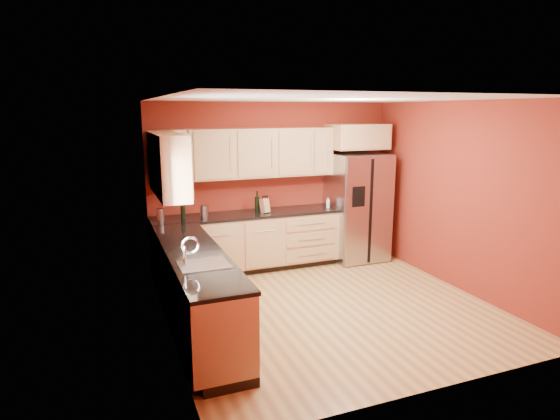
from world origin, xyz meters
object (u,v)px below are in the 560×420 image
Objects in this scene: canister_left at (160,215)px; knife_block at (265,206)px; refrigerator at (357,207)px; wine_bottle_a at (257,201)px; soap_dispenser at (328,203)px.

canister_left is 0.80× the size of knife_block.
refrigerator reaches higher than canister_left.
knife_block reaches higher than canister_left.
wine_bottle_a is at bearing 108.58° from knife_block.
refrigerator is 5.46× the size of wine_bottle_a.
knife_block is at bearing -48.93° from wine_bottle_a.
knife_block is (1.57, -0.02, 0.02)m from canister_left.
knife_block is at bearing 179.38° from refrigerator.
wine_bottle_a is at bearing 3.12° from canister_left.
knife_block is at bearing -0.78° from canister_left.
soap_dispenser is (-0.55, -0.01, 0.11)m from refrigerator.
wine_bottle_a is (1.48, 0.08, 0.07)m from canister_left.
refrigerator is 3.20m from canister_left.
refrigerator is 1.73m from wine_bottle_a.
refrigerator is 8.08× the size of knife_block.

